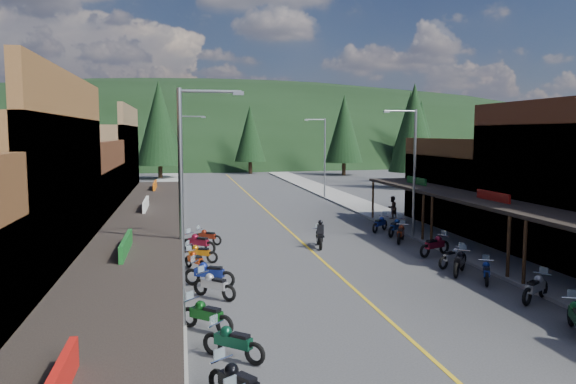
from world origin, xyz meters
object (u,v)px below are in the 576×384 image
bike_west_9 (200,252)px  bike_east_10 (401,232)px  bike_west_10 (199,242)px  bike_east_5 (536,286)px  streetlight_1 (182,159)px  bike_east_6 (486,271)px  bike_west_5 (206,314)px  bike_east_7 (460,261)px  pine_3 (250,134)px  bike_west_4 (233,340)px  pine_9 (421,134)px  pine_10 (92,131)px  streetlight_3 (323,154)px  bike_west_8 (195,259)px  streetlight_0 (186,197)px  pedestrian_east_b (392,207)px  bike_east_9 (435,244)px  bike_east_12 (380,223)px  pine_4 (344,129)px  pine_8 (39,139)px  shop_west_3 (69,183)px  bike_west_3 (238,382)px  pine_2 (159,123)px  bike_west_11 (207,236)px  bike_west_6 (214,284)px  pine_1 (72,129)px  bike_west_7 (209,272)px  bike_east_8 (453,256)px  pine_6 (494,134)px  streetlight_2 (412,167)px  pine_11 (414,128)px  shop_east_3 (484,191)px  pine_5 (410,125)px  pine_7 (28,129)px  bike_east_11 (396,226)px  rider_on_bike (319,236)px

bike_west_9 → bike_east_10: (12.08, 3.08, 0.07)m
bike_west_10 → bike_east_5: 17.11m
streetlight_1 → bike_east_6: size_ratio=4.17×
bike_west_5 → bike_east_7: bike_east_7 is taller
pine_3 → bike_west_4: bearing=-97.4°
pine_9 → pine_10: pine_10 is taller
streetlight_3 → bike_west_8: 31.08m
streetlight_3 → bike_west_10: bearing=-118.9°
streetlight_0 → pedestrian_east_b: size_ratio=4.70×
pine_9 → bike_east_9: (-17.81, -41.99, -5.74)m
bike_east_12 → pine_3: bearing=137.4°
pedestrian_east_b → pine_4: bearing=-128.4°
pine_8 → pine_9: bearing=6.2°
shop_west_3 → bike_west_3: 24.44m
pine_2 → bike_west_11: (4.36, -49.56, -7.46)m
bike_west_6 → bike_east_12: (11.79, 13.31, -0.01)m
pine_1 → bike_west_7: (18.01, -70.83, -6.60)m
pine_8 → bike_east_8: pine_8 is taller
bike_west_4 → bike_east_12: 22.74m
pine_10 → bike_east_8: pine_10 is taller
bike_east_8 → bike_west_5: bearing=-86.6°
pine_3 → bike_east_6: 68.77m
pine_6 → bike_west_5: size_ratio=5.12×
streetlight_3 → pine_3: (-2.95, 36.00, 2.02)m
bike_west_10 → streetlight_2: bearing=-41.2°
shop_west_3 → pine_3: (17.78, 54.70, 2.96)m
pine_8 → pedestrian_east_b: bearing=-39.4°
streetlight_0 → pine_11: (26.95, 44.00, 2.73)m
pine_2 → bike_east_12: size_ratio=6.77×
bike_west_5 → bike_west_6: size_ratio=1.02×
streetlight_1 → bike_west_3: size_ratio=3.75×
streetlight_2 → pine_8: bearing=132.1°
streetlight_1 → bike_west_5: size_ratio=3.72×
shop_east_3 → bike_west_4: shop_east_3 is taller
pine_5 → pine_11: size_ratio=1.13×
bike_east_10 → bike_east_9: bearing=-54.9°
bike_west_9 → bike_east_6: bearing=-91.8°
pine_7 → bike_east_8: 84.80m
pine_9 → bike_east_7: (-18.44, -45.89, -5.75)m
bike_west_6 → bike_east_5: (12.28, -2.77, 0.02)m
pine_4 → shop_west_3: bearing=-123.1°
bike_west_10 → streetlight_3: bearing=12.0°
bike_west_8 → bike_east_11: bike_east_11 is taller
bike_west_7 → bike_east_11: same height
bike_west_8 → pine_3: bearing=52.8°
bike_west_6 → bike_east_8: size_ratio=1.05×
pine_10 → bike_west_9: 48.07m
pine_9 → bike_west_11: size_ratio=5.77×
shop_west_3 → pedestrian_east_b: (22.22, 3.70, -2.52)m
bike_east_6 → rider_on_bike: (-5.34, 8.78, 0.11)m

